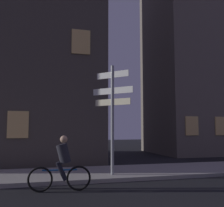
# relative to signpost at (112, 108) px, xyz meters

# --- Properties ---
(sidewalk_kerb) EXTENTS (40.00, 3.04, 0.14)m
(sidewalk_kerb) POSITION_rel_signpost_xyz_m (-0.16, 0.82, -2.50)
(sidewalk_kerb) COLOR #9E9991
(sidewalk_kerb) RESTS_ON ground_plane
(signpost) EXTENTS (1.23, 1.23, 4.06)m
(signpost) POSITION_rel_signpost_xyz_m (0.00, 0.00, 0.00)
(signpost) COLOR gray
(signpost) RESTS_ON sidewalk_kerb
(cyclist) EXTENTS (1.82, 0.35, 1.61)m
(cyclist) POSITION_rel_signpost_xyz_m (-1.94, -1.52, -1.82)
(cyclist) COLOR black
(cyclist) RESTS_ON ground_plane
(building_left_block) EXTENTS (10.99, 9.26, 15.02)m
(building_left_block) POSITION_rel_signpost_xyz_m (-4.95, 7.45, 4.94)
(building_left_block) COLOR #4C443D
(building_left_block) RESTS_ON ground_plane
(building_right_block) EXTENTS (10.81, 6.13, 14.65)m
(building_right_block) POSITION_rel_signpost_xyz_m (10.91, 8.31, 4.75)
(building_right_block) COLOR #6B6056
(building_right_block) RESTS_ON ground_plane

